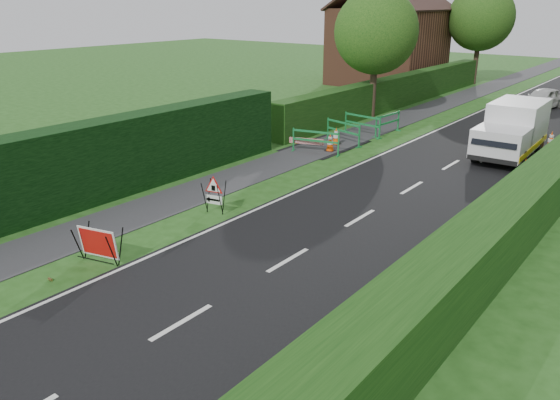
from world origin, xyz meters
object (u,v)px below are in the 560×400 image
Objects in this scene: works_van at (513,129)px; hatchback_car at (543,98)px; red_rect_sign at (98,244)px; triangle_sign at (213,192)px.

works_van reaches higher than hatchback_car.
triangle_sign reaches higher than red_rect_sign.
red_rect_sign is 4.08m from triangle_sign.
works_van reaches higher than red_rect_sign.
hatchback_car is (3.38, 24.14, -0.08)m from triangle_sign.
hatchback_car reaches higher than red_rect_sign.
red_rect_sign is 0.24× the size of works_van.
hatchback_car is (-1.70, 12.14, -0.55)m from works_van.
red_rect_sign is at bearing -101.41° from triangle_sign.
hatchback_car is at bearing 68.58° from triangle_sign.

